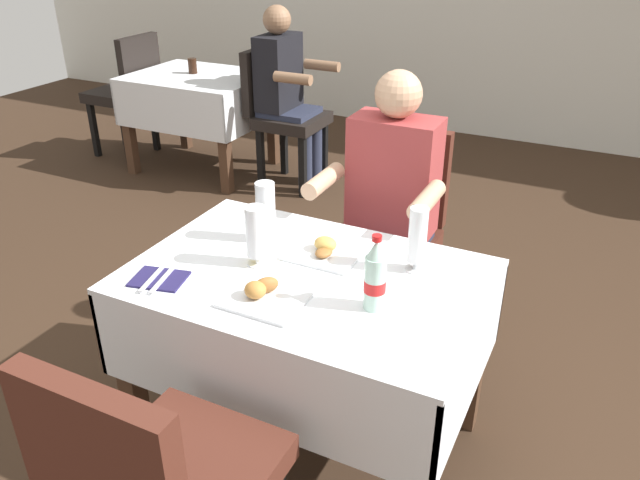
{
  "coord_description": "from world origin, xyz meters",
  "views": [
    {
      "loc": [
        0.7,
        -1.66,
        1.8
      ],
      "look_at": [
        -0.14,
        0.03,
        0.81
      ],
      "focal_mm": 35.27,
      "sensor_mm": 36.0,
      "label": 1
    }
  ],
  "objects_px": {
    "main_dining_table": "(307,317)",
    "beer_glass_right": "(417,238)",
    "background_dining_table": "(200,99)",
    "background_chair_right": "(281,110)",
    "napkin_cutlery_set": "(159,279)",
    "background_chair_left": "(128,88)",
    "background_patron": "(286,88)",
    "plate_far_diner": "(326,249)",
    "plate_near_camera": "(265,293)",
    "beer_glass_left": "(266,210)",
    "chair_far_diner_seat": "(388,227)",
    "beer_glass_middle": "(256,236)",
    "cola_bottle_primary": "(375,277)",
    "seated_diner_far": "(388,205)",
    "background_table_tumbler": "(192,66)"
  },
  "relations": [
    {
      "from": "main_dining_table",
      "to": "beer_glass_right",
      "type": "xyz_separation_m",
      "value": [
        0.31,
        0.18,
        0.29
      ]
    },
    {
      "from": "background_dining_table",
      "to": "background_chair_right",
      "type": "distance_m",
      "value": 0.7
    },
    {
      "from": "napkin_cutlery_set",
      "to": "background_chair_left",
      "type": "bearing_deg",
      "value": 133.6
    },
    {
      "from": "background_patron",
      "to": "background_chair_left",
      "type": "bearing_deg",
      "value": 180.0
    },
    {
      "from": "background_patron",
      "to": "plate_far_diner",
      "type": "bearing_deg",
      "value": -57.63
    },
    {
      "from": "plate_near_camera",
      "to": "beer_glass_left",
      "type": "bearing_deg",
      "value": 119.87
    },
    {
      "from": "beer_glass_left",
      "to": "beer_glass_right",
      "type": "height_order",
      "value": "beer_glass_right"
    },
    {
      "from": "chair_far_diner_seat",
      "to": "background_chair_right",
      "type": "bearing_deg",
      "value": 133.62
    },
    {
      "from": "chair_far_diner_seat",
      "to": "beer_glass_middle",
      "type": "relative_size",
      "value": 4.53
    },
    {
      "from": "background_chair_left",
      "to": "background_patron",
      "type": "height_order",
      "value": "background_patron"
    },
    {
      "from": "background_patron",
      "to": "cola_bottle_primary",
      "type": "bearing_deg",
      "value": -55.48
    },
    {
      "from": "chair_far_diner_seat",
      "to": "background_chair_left",
      "type": "height_order",
      "value": "same"
    },
    {
      "from": "main_dining_table",
      "to": "seated_diner_far",
      "type": "distance_m",
      "value": 0.7
    },
    {
      "from": "background_chair_left",
      "to": "background_table_tumbler",
      "type": "xyz_separation_m",
      "value": [
        0.64,
        0.03,
        0.23
      ]
    },
    {
      "from": "background_chair_left",
      "to": "chair_far_diner_seat",
      "type": "bearing_deg",
      "value": -27.26
    },
    {
      "from": "beer_glass_middle",
      "to": "background_chair_right",
      "type": "height_order",
      "value": "background_chair_right"
    },
    {
      "from": "plate_near_camera",
      "to": "background_chair_right",
      "type": "bearing_deg",
      "value": 118.57
    },
    {
      "from": "napkin_cutlery_set",
      "to": "background_dining_table",
      "type": "height_order",
      "value": "napkin_cutlery_set"
    },
    {
      "from": "napkin_cutlery_set",
      "to": "background_patron",
      "type": "bearing_deg",
      "value": 109.9
    },
    {
      "from": "main_dining_table",
      "to": "seated_diner_far",
      "type": "xyz_separation_m",
      "value": [
        0.03,
        0.68,
        0.15
      ]
    },
    {
      "from": "chair_far_diner_seat",
      "to": "background_dining_table",
      "type": "relative_size",
      "value": 0.98
    },
    {
      "from": "main_dining_table",
      "to": "background_chair_right",
      "type": "xyz_separation_m",
      "value": [
        -1.35,
        2.21,
        -0.0
      ]
    },
    {
      "from": "chair_far_diner_seat",
      "to": "beer_glass_left",
      "type": "xyz_separation_m",
      "value": [
        -0.24,
        -0.64,
        0.3
      ]
    },
    {
      "from": "main_dining_table",
      "to": "background_dining_table",
      "type": "xyz_separation_m",
      "value": [
        -2.05,
        2.21,
        -0.01
      ]
    },
    {
      "from": "plate_near_camera",
      "to": "plate_far_diner",
      "type": "height_order",
      "value": "plate_near_camera"
    },
    {
      "from": "plate_near_camera",
      "to": "napkin_cutlery_set",
      "type": "relative_size",
      "value": 1.25
    },
    {
      "from": "seated_diner_far",
      "to": "beer_glass_middle",
      "type": "xyz_separation_m",
      "value": [
        -0.21,
        -0.7,
        0.13
      ]
    },
    {
      "from": "plate_near_camera",
      "to": "background_dining_table",
      "type": "distance_m",
      "value": 3.13
    },
    {
      "from": "plate_near_camera",
      "to": "background_chair_left",
      "type": "bearing_deg",
      "value": 138.48
    },
    {
      "from": "plate_far_diner",
      "to": "background_dining_table",
      "type": "xyz_separation_m",
      "value": [
        -2.05,
        2.05,
        -0.2
      ]
    },
    {
      "from": "plate_near_camera",
      "to": "seated_diner_far",
      "type": "bearing_deg",
      "value": 84.92
    },
    {
      "from": "plate_far_diner",
      "to": "background_dining_table",
      "type": "bearing_deg",
      "value": 134.98
    },
    {
      "from": "chair_far_diner_seat",
      "to": "background_chair_right",
      "type": "distance_m",
      "value": 1.96
    },
    {
      "from": "seated_diner_far",
      "to": "beer_glass_left",
      "type": "distance_m",
      "value": 0.61
    },
    {
      "from": "background_patron",
      "to": "background_table_tumbler",
      "type": "bearing_deg",
      "value": 178.13
    },
    {
      "from": "beer_glass_right",
      "to": "napkin_cutlery_set",
      "type": "relative_size",
      "value": 1.16
    },
    {
      "from": "main_dining_table",
      "to": "seated_diner_far",
      "type": "bearing_deg",
      "value": 87.51
    },
    {
      "from": "napkin_cutlery_set",
      "to": "background_table_tumbler",
      "type": "bearing_deg",
      "value": 124.36
    },
    {
      "from": "chair_far_diner_seat",
      "to": "seated_diner_far",
      "type": "bearing_deg",
      "value": -74.82
    },
    {
      "from": "background_chair_left",
      "to": "plate_far_diner",
      "type": "bearing_deg",
      "value": -36.71
    },
    {
      "from": "background_dining_table",
      "to": "background_chair_left",
      "type": "bearing_deg",
      "value": 180.0
    },
    {
      "from": "chair_far_diner_seat",
      "to": "beer_glass_right",
      "type": "height_order",
      "value": "chair_far_diner_seat"
    },
    {
      "from": "seated_diner_far",
      "to": "background_chair_left",
      "type": "xyz_separation_m",
      "value": [
        -2.78,
        1.53,
        -0.16
      ]
    },
    {
      "from": "beer_glass_left",
      "to": "napkin_cutlery_set",
      "type": "height_order",
      "value": "beer_glass_left"
    },
    {
      "from": "cola_bottle_primary",
      "to": "napkin_cutlery_set",
      "type": "bearing_deg",
      "value": -166.87
    },
    {
      "from": "chair_far_diner_seat",
      "to": "plate_far_diner",
      "type": "height_order",
      "value": "chair_far_diner_seat"
    },
    {
      "from": "napkin_cutlery_set",
      "to": "beer_glass_middle",
      "type": "bearing_deg",
      "value": 44.71
    },
    {
      "from": "background_patron",
      "to": "background_table_tumbler",
      "type": "xyz_separation_m",
      "value": [
        -0.81,
        0.03,
        0.07
      ]
    },
    {
      "from": "plate_far_diner",
      "to": "napkin_cutlery_set",
      "type": "relative_size",
      "value": 1.25
    },
    {
      "from": "beer_glass_left",
      "to": "beer_glass_right",
      "type": "bearing_deg",
      "value": 3.41
    }
  ]
}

